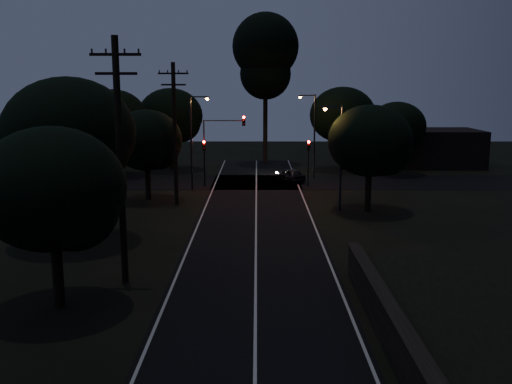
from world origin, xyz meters
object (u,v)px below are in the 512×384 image
object	(u,v)px
streetlight_b	(312,130)
car	(291,175)
utility_pole_mid	(120,158)
signal_mast	(223,137)
tall_pine	(266,55)
signal_left	(204,154)
streetlight_a	(193,136)
signal_right	(308,154)
utility_pole_far	(175,132)
streetlight_c	(339,150)

from	to	relation	value
streetlight_b	car	size ratio (longest dim) A/B	2.20
utility_pole_mid	signal_mast	world-z (taller)	utility_pole_mid
tall_pine	car	distance (m)	17.21
signal_left	streetlight_a	distance (m)	2.77
signal_right	signal_left	bearing A→B (deg)	180.00
signal_left	streetlight_b	bearing A→B (deg)	22.05
utility_pole_mid	car	distance (m)	29.30
signal_left	streetlight_b	world-z (taller)	streetlight_b
utility_pole_far	signal_right	distance (m)	13.53
streetlight_a	streetlight_c	distance (m)	13.72
utility_pole_mid	streetlight_c	xyz separation A→B (m)	(11.83, 15.00, -1.39)
utility_pole_mid	streetlight_c	bearing A→B (deg)	51.74
utility_pole_far	streetlight_a	distance (m)	6.10
streetlight_a	streetlight_c	xyz separation A→B (m)	(11.14, -8.00, -0.29)
signal_right	streetlight_b	bearing A→B (deg)	80.00
signal_left	car	bearing A→B (deg)	16.82
streetlight_c	signal_left	bearing A→B (deg)	136.24
streetlight_c	car	world-z (taller)	streetlight_c
streetlight_c	utility_pole_far	bearing A→B (deg)	170.40
signal_left	signal_mast	xyz separation A→B (m)	(1.69, 0.00, 1.50)
utility_pole_far	streetlight_a	size ratio (longest dim) A/B	1.31
tall_pine	signal_left	bearing A→B (deg)	-110.46
utility_pole_far	streetlight_c	world-z (taller)	utility_pole_far
streetlight_c	streetlight_a	bearing A→B (deg)	144.31
utility_pole_far	signal_mast	world-z (taller)	utility_pole_far
signal_left	car	xyz separation A→B (m)	(7.80, 2.36, -2.22)
tall_pine	streetlight_a	size ratio (longest dim) A/B	2.09
utility_pole_far	signal_right	bearing A→B (deg)	37.00
signal_left	streetlight_c	bearing A→B (deg)	-43.76
signal_left	signal_right	distance (m)	9.20
signal_right	car	size ratio (longest dim) A/B	1.13
car	utility_pole_mid	bearing A→B (deg)	47.37
streetlight_b	utility_pole_far	bearing A→B (deg)	-133.30
tall_pine	streetlight_c	xyz separation A→B (m)	(4.83, -25.00, -7.73)
signal_right	utility_pole_far	bearing A→B (deg)	-143.00
signal_right	streetlight_a	bearing A→B (deg)	-168.66
tall_pine	streetlight_c	size ratio (longest dim) A/B	2.23
car	signal_left	bearing A→B (deg)	-7.22
streetlight_c	car	size ratio (longest dim) A/B	2.07
streetlight_b	streetlight_c	size ratio (longest dim) A/B	1.07
utility_pole_far	signal_left	size ratio (longest dim) A/B	2.56
streetlight_b	streetlight_c	distance (m)	14.01
utility_pole_far	car	bearing A→B (deg)	48.35
signal_left	streetlight_a	xyz separation A→B (m)	(-0.71, -1.99, 1.80)
streetlight_c	car	bearing A→B (deg)	102.02
streetlight_c	signal_mast	bearing A→B (deg)	131.19
utility_pole_mid	streetlight_c	world-z (taller)	utility_pole_mid
utility_pole_mid	car	xyz separation A→B (m)	(9.20, 27.35, -5.12)
utility_pole_mid	streetlight_a	size ratio (longest dim) A/B	1.38
signal_left	streetlight_c	xyz separation A→B (m)	(10.43, -9.99, 1.51)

